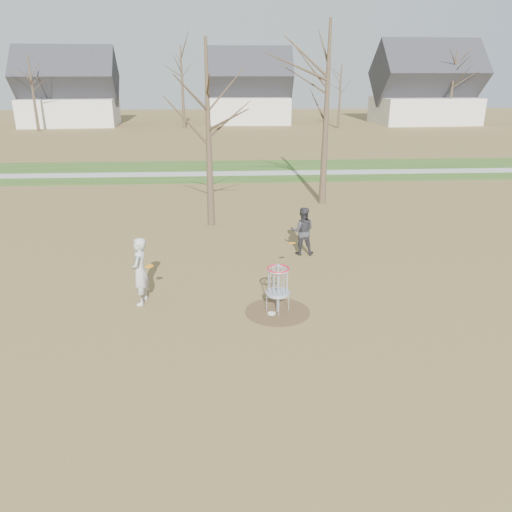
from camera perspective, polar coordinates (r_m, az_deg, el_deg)
The scene contains 11 objects.
ground at distance 13.85m, azimuth 2.47°, elevation -6.39°, with size 160.00×160.00×0.00m, color brown.
green_band at distance 33.90m, azimuth -1.23°, elevation 9.74°, with size 160.00×8.00×0.01m, color #2D5119.
footpath at distance 32.92m, azimuth -1.15°, elevation 9.44°, with size 160.00×1.50×0.01m, color #9E9E99.
dirt_circle at distance 13.84m, azimuth 2.47°, elevation -6.37°, with size 1.80×1.80×0.01m, color #47331E.
player_standing at distance 14.31m, azimuth -13.13°, elevation -1.73°, with size 0.71×0.47×1.95m, color #B3B3B3.
player_throwing at distance 17.92m, azimuth 5.34°, elevation 2.86°, with size 0.85×0.66×1.74m, color #2F2E33.
disc_grounded at distance 13.71m, azimuth 1.79°, elevation -6.58°, with size 0.22×0.22×0.02m, color white.
discs_in_play at distance 14.52m, azimuth -3.19°, elevation 0.31°, with size 4.35×1.78×0.10m.
disc_golf_basket at distance 13.46m, azimuth 2.53°, elevation -2.91°, with size 0.64×0.64×1.35m.
bare_trees at distance 48.20m, azimuth 0.17°, elevation 19.27°, with size 52.62×44.98×9.00m.
houses_row at distance 65.16m, azimuth 1.51°, elevation 17.93°, with size 56.51×10.01×7.26m.
Camera 1 is at (-1.36, -12.30, 6.21)m, focal length 35.00 mm.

